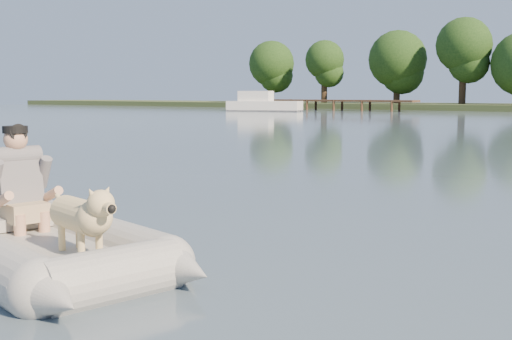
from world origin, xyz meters
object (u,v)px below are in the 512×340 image
Objects in this scene: dock at (329,105)px; dinghy at (42,204)px; cabin_cruiser at (265,101)px; man at (18,177)px; dog at (80,221)px.

dinghy is at bearing -64.29° from dock.
dock is 2.49× the size of cabin_cruiser.
dinghy is at bearing -75.28° from cabin_cruiser.
cabin_cruiser reaches higher than man.
dog is at bearing 4.57° from dinghy.
dog is (0.66, -0.10, -0.08)m from dinghy.
cabin_cruiser is (-3.45, -6.28, 0.43)m from dock.
dinghy is 54.55m from cabin_cruiser.
man reaches higher than dinghy.
cabin_cruiser is at bearing 135.81° from dog.
man is 0.15× the size of cabin_cruiser.
man is at bearing -180.00° from dog.
man is (-0.69, 0.22, 0.19)m from dinghy.
cabin_cruiser is at bearing 134.78° from man.
cabin_cruiser is at bearing 135.28° from dinghy.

